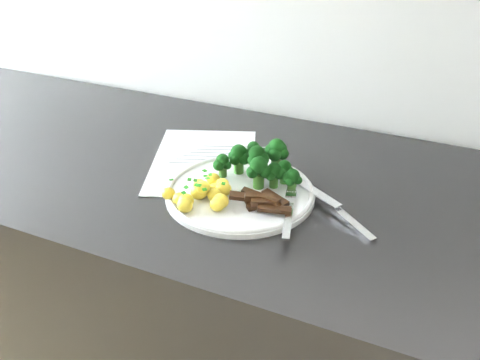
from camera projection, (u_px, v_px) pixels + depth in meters
counter at (258, 356)px, 1.13m from camera, size 2.38×0.59×0.89m
recipe_paper at (204, 160)px, 0.98m from camera, size 0.28×0.33×0.00m
plate at (240, 191)px, 0.87m from camera, size 0.26×0.26×0.01m
broccoli at (262, 161)px, 0.88m from camera, size 0.16×0.10×0.07m
potatoes at (203, 194)px, 0.83m from camera, size 0.12×0.12×0.04m
beef_strips at (262, 201)px, 0.82m from camera, size 0.11×0.07×0.03m
fork at (289, 211)px, 0.80m from camera, size 0.06×0.17×0.02m
knife at (343, 215)px, 0.80m from camera, size 0.16×0.13×0.02m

